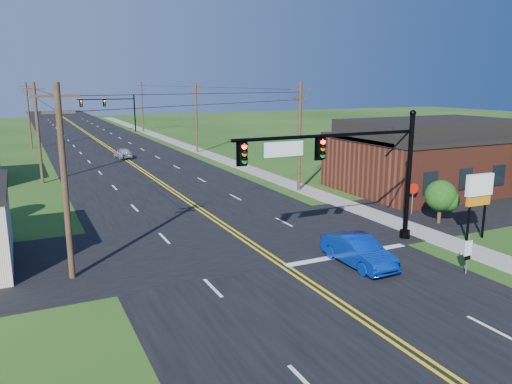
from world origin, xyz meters
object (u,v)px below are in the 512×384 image
signal_mast_far (110,107)px  blue_car (358,252)px  route_sign (468,252)px  stop_sign (413,192)px  signal_mast_main (345,164)px

signal_mast_far → blue_car: bearing=-90.7°
route_sign → stop_sign: bearing=57.1°
signal_mast_far → stop_sign: bearing=-82.8°
signal_mast_far → blue_car: 74.57m
blue_car → signal_mast_far: bearing=88.8°
signal_mast_far → blue_car: size_ratio=2.42×
blue_car → route_sign: bearing=-39.5°
blue_car → stop_sign: stop_sign is taller
route_sign → signal_mast_far: bearing=89.0°
signal_mast_main → signal_mast_far: same height
signal_mast_far → stop_sign: size_ratio=4.92×
signal_mast_far → route_sign: (3.06, -77.66, -3.41)m
signal_mast_main → stop_sign: signal_mast_main is taller
signal_mast_main → blue_car: 4.77m
stop_sign → route_sign: bearing=-109.0°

